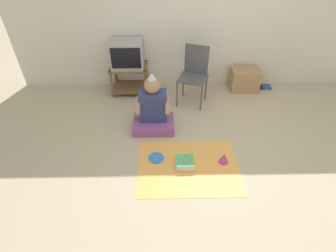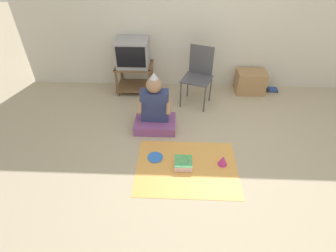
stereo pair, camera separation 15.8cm
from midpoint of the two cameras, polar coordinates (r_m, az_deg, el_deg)
name	(u,v)px [view 2 (the right image)]	position (r m, az deg, el deg)	size (l,w,h in m)	color
ground_plane	(211,159)	(3.51, 10.54, -7.20)	(16.00, 16.00, 0.00)	tan
wall_back	(208,14)	(4.62, 9.70, 22.89)	(6.40, 0.06, 2.55)	beige
tv_stand	(135,75)	(4.74, -6.28, 10.86)	(0.64, 0.48, 0.50)	brown
tv	(133,53)	(4.57, -6.65, 15.57)	(0.53, 0.46, 0.44)	#99999E
folding_chair	(199,72)	(4.32, 7.78, 11.53)	(0.55, 0.53, 0.95)	#4C4C51
cardboard_box_stack	(250,82)	(4.96, 18.35, 9.11)	(0.49, 0.35, 0.40)	#A87F51
book_pile	(272,90)	(5.17, 22.56, 7.19)	(0.19, 0.14, 0.07)	beige
person_seated	(155,111)	(3.79, -1.69, 3.34)	(0.60, 0.44, 0.89)	#8C4C8C
party_cloth	(187,167)	(3.37, 5.42, -8.98)	(1.27, 0.96, 0.01)	#EFA84C
birthday_cake	(183,163)	(3.35, 4.69, -8.09)	(0.23, 0.23, 0.14)	silver
party_hat_blue	(223,160)	(3.43, 13.18, -7.30)	(0.12, 0.12, 0.14)	#CC338C
paper_plate	(155,157)	(3.47, -1.50, -6.86)	(0.20, 0.20, 0.01)	blue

